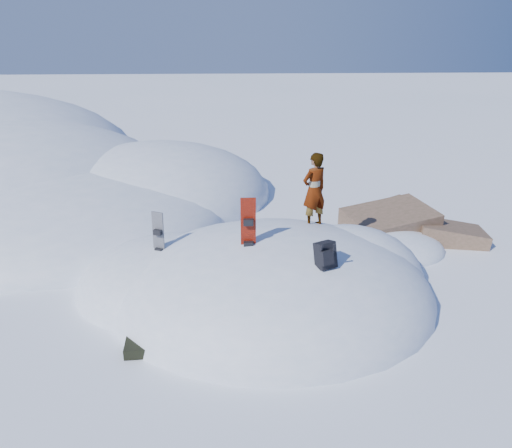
{
  "coord_description": "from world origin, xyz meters",
  "views": [
    {
      "loc": [
        -0.88,
        -9.58,
        5.5
      ],
      "look_at": [
        -0.36,
        0.3,
        1.63
      ],
      "focal_mm": 35.0,
      "sensor_mm": 36.0,
      "label": 1
    }
  ],
  "objects_px": {
    "backpack": "(326,255)",
    "person": "(314,190)",
    "snowboard_red": "(248,235)",
    "snowboard_dark": "(159,243)"
  },
  "relations": [
    {
      "from": "backpack",
      "to": "person",
      "type": "bearing_deg",
      "value": 60.27
    },
    {
      "from": "snowboard_red",
      "to": "person",
      "type": "bearing_deg",
      "value": 42.91
    },
    {
      "from": "backpack",
      "to": "person",
      "type": "relative_size",
      "value": 0.34
    },
    {
      "from": "snowboard_red",
      "to": "snowboard_dark",
      "type": "height_order",
      "value": "snowboard_red"
    },
    {
      "from": "snowboard_red",
      "to": "person",
      "type": "xyz_separation_m",
      "value": [
        1.54,
        1.44,
        0.47
      ]
    },
    {
      "from": "snowboard_dark",
      "to": "backpack",
      "type": "xyz_separation_m",
      "value": [
        3.33,
        -1.51,
        0.33
      ]
    },
    {
      "from": "snowboard_dark",
      "to": "backpack",
      "type": "relative_size",
      "value": 2.42
    },
    {
      "from": "snowboard_dark",
      "to": "person",
      "type": "xyz_separation_m",
      "value": [
        3.45,
        0.72,
        0.91
      ]
    },
    {
      "from": "snowboard_red",
      "to": "snowboard_dark",
      "type": "xyz_separation_m",
      "value": [
        -1.9,
        0.72,
        -0.44
      ]
    },
    {
      "from": "snowboard_red",
      "to": "person",
      "type": "height_order",
      "value": "person"
    }
  ]
}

